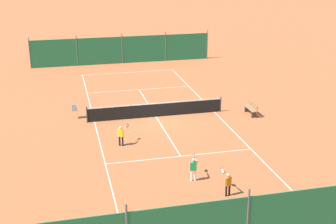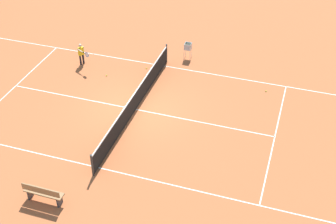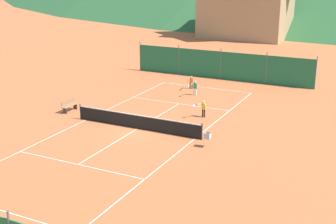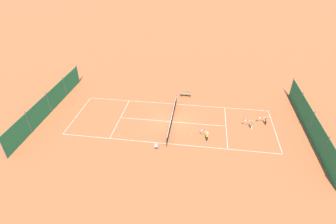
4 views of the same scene
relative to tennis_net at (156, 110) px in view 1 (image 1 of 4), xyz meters
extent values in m
plane|color=#B25B33|center=(0.00, 0.00, -0.50)|extent=(600.00, 600.00, 0.00)
cube|color=white|center=(0.00, 11.90, -0.50)|extent=(8.25, 0.05, 0.01)
cube|color=white|center=(0.00, -11.90, -0.50)|extent=(8.25, 0.05, 0.01)
cube|color=white|center=(-4.10, 0.00, -0.50)|extent=(0.05, 23.85, 0.01)
cube|color=white|center=(4.10, 0.00, -0.50)|extent=(0.05, 23.85, 0.01)
cube|color=white|center=(0.00, 6.40, -0.50)|extent=(8.20, 0.05, 0.01)
cube|color=white|center=(0.00, -6.40, -0.50)|extent=(8.20, 0.05, 0.01)
cube|color=white|center=(0.00, 0.00, -0.50)|extent=(0.05, 12.80, 0.01)
cylinder|color=#2D2D2D|center=(-4.55, 0.00, 0.03)|extent=(0.08, 0.08, 1.06)
cylinder|color=#2D2D2D|center=(4.55, 0.00, 0.03)|extent=(0.08, 0.08, 1.06)
cube|color=black|center=(0.00, 0.00, -0.04)|extent=(9.10, 0.02, 0.91)
cube|color=white|center=(0.00, 0.00, 0.43)|extent=(9.10, 0.04, 0.06)
cube|color=#236B42|center=(0.00, -15.50, 0.80)|extent=(17.20, 0.04, 2.60)
cylinder|color=#59595E|center=(-8.60, -15.50, 0.95)|extent=(0.08, 0.08, 2.90)
cylinder|color=#59595E|center=(-4.30, -15.50, 0.95)|extent=(0.08, 0.08, 2.90)
cylinder|color=#59595E|center=(0.00, -15.50, 0.95)|extent=(0.08, 0.08, 2.90)
cylinder|color=#59595E|center=(4.30, -15.50, 0.95)|extent=(0.08, 0.08, 2.90)
cylinder|color=#59595E|center=(8.60, -15.50, 0.95)|extent=(0.08, 0.08, 2.90)
cylinder|color=white|center=(0.22, 9.24, -0.22)|extent=(0.10, 0.10, 0.57)
cylinder|color=white|center=(0.03, 9.26, -0.22)|extent=(0.10, 0.10, 0.57)
cube|color=#239E5B|center=(0.13, 9.25, 0.29)|extent=(0.29, 0.18, 0.44)
sphere|color=tan|center=(0.13, 9.25, 0.62)|extent=(0.17, 0.17, 0.17)
cylinder|color=tan|center=(0.30, 9.23, 0.29)|extent=(0.06, 0.06, 0.44)
cylinder|color=tan|center=(-0.07, 9.05, 0.46)|extent=(0.11, 0.44, 0.06)
cylinder|color=black|center=(-0.11, 8.73, 0.46)|extent=(0.05, 0.20, 0.03)
torus|color=black|center=(-0.13, 8.49, 0.46)|extent=(0.05, 0.28, 0.28)
cylinder|color=silver|center=(-0.13, 8.49, 0.46)|extent=(0.03, 0.25, 0.25)
cylinder|color=black|center=(3.02, 4.16, -0.22)|extent=(0.10, 0.10, 0.56)
cylinder|color=black|center=(2.86, 4.24, -0.22)|extent=(0.10, 0.10, 0.56)
cube|color=yellow|center=(2.94, 4.20, 0.28)|extent=(0.31, 0.26, 0.43)
sphere|color=beige|center=(2.94, 4.20, 0.61)|extent=(0.17, 0.17, 0.17)
cylinder|color=beige|center=(3.10, 4.12, 0.28)|extent=(0.06, 0.06, 0.43)
cylinder|color=beige|center=(2.69, 4.08, 0.45)|extent=(0.25, 0.42, 0.06)
cylinder|color=black|center=(2.55, 3.80, 0.45)|extent=(0.11, 0.19, 0.03)
torus|color=#1E4CB2|center=(2.44, 3.58, 0.45)|extent=(0.15, 0.26, 0.28)
cylinder|color=silver|center=(2.44, 3.58, 0.45)|extent=(0.12, 0.23, 0.25)
cylinder|color=black|center=(-0.92, 11.02, -0.24)|extent=(0.09, 0.09, 0.53)
cylinder|color=black|center=(-1.08, 10.98, -0.24)|extent=(0.09, 0.09, 0.53)
cube|color=orange|center=(-1.00, 11.00, 0.23)|extent=(0.28, 0.20, 0.41)
sphere|color=tan|center=(-1.00, 11.00, 0.55)|extent=(0.16, 0.16, 0.16)
cylinder|color=tan|center=(-0.84, 11.04, 0.23)|extent=(0.06, 0.06, 0.41)
cylinder|color=tan|center=(-1.11, 10.77, 0.40)|extent=(0.15, 0.41, 0.06)
cylinder|color=black|center=(-1.05, 10.47, 0.40)|extent=(0.07, 0.19, 0.03)
torus|color=black|center=(-0.99, 10.25, 0.40)|extent=(0.08, 0.28, 0.28)
cylinder|color=silver|center=(-0.99, 10.25, 0.40)|extent=(0.06, 0.24, 0.25)
sphere|color=#CCE033|center=(2.23, 2.48, -0.47)|extent=(0.07, 0.07, 0.07)
sphere|color=#CCE033|center=(3.54, 0.78, -0.47)|extent=(0.07, 0.07, 0.07)
sphere|color=#CCE033|center=(3.34, -5.52, -0.47)|extent=(0.07, 0.07, 0.07)
cylinder|color=#B7B7BC|center=(5.13, -1.14, -0.22)|extent=(0.02, 0.02, 0.55)
cylinder|color=#B7B7BC|center=(5.47, -1.14, -0.22)|extent=(0.02, 0.02, 0.55)
cylinder|color=#B7B7BC|center=(5.13, -0.80, -0.22)|extent=(0.02, 0.02, 0.55)
cylinder|color=#B7B7BC|center=(5.47, -0.80, -0.22)|extent=(0.02, 0.02, 0.55)
cube|color=#B7B7BC|center=(5.30, -0.97, 0.06)|extent=(0.34, 0.34, 0.02)
cube|color=#B7B7BC|center=(5.30, -1.14, 0.22)|extent=(0.34, 0.02, 0.34)
cube|color=#B7B7BC|center=(5.30, -0.80, 0.22)|extent=(0.34, 0.02, 0.34)
cube|color=#B7B7BC|center=(5.13, -0.97, 0.22)|extent=(0.02, 0.34, 0.34)
cube|color=#B7B7BC|center=(5.47, -0.97, 0.22)|extent=(0.02, 0.34, 0.34)
sphere|color=#CCE033|center=(5.20, -0.96, 0.10)|extent=(0.07, 0.07, 0.07)
sphere|color=#CCE033|center=(5.42, -0.86, 0.10)|extent=(0.07, 0.07, 0.07)
sphere|color=#CCE033|center=(5.20, -0.88, 0.10)|extent=(0.07, 0.07, 0.07)
sphere|color=#CCE033|center=(5.36, -1.05, 0.10)|extent=(0.07, 0.07, 0.07)
sphere|color=#CCE033|center=(5.27, -0.96, 0.10)|extent=(0.07, 0.07, 0.07)
sphere|color=#CCE033|center=(5.25, -0.95, 0.10)|extent=(0.07, 0.07, 0.07)
sphere|color=#CCE033|center=(5.27, -1.05, 0.16)|extent=(0.07, 0.07, 0.07)
sphere|color=#CCE033|center=(5.24, -0.96, 0.16)|extent=(0.07, 0.07, 0.07)
sphere|color=#CCE033|center=(5.23, -1.08, 0.16)|extent=(0.07, 0.07, 0.07)
sphere|color=#CCE033|center=(5.41, -1.04, 0.16)|extent=(0.07, 0.07, 0.07)
sphere|color=#CCE033|center=(5.22, -0.91, 0.16)|extent=(0.07, 0.07, 0.07)
sphere|color=#CCE033|center=(5.34, -1.00, 0.16)|extent=(0.07, 0.07, 0.07)
sphere|color=#CCE033|center=(5.35, -1.10, 0.21)|extent=(0.07, 0.07, 0.07)
sphere|color=#CCE033|center=(5.34, -1.04, 0.21)|extent=(0.07, 0.07, 0.07)
sphere|color=#CCE033|center=(5.40, -1.00, 0.21)|extent=(0.07, 0.07, 0.07)
cube|color=olive|center=(-6.30, 1.09, -0.06)|extent=(0.36, 1.50, 0.05)
cube|color=olive|center=(-6.46, 1.09, 0.20)|extent=(0.04, 1.50, 0.28)
cube|color=#333338|center=(-6.30, 1.69, -0.28)|extent=(0.32, 0.06, 0.44)
cube|color=#333338|center=(-6.30, 0.49, -0.28)|extent=(0.32, 0.06, 0.44)
camera|label=1|loc=(6.07, 28.74, 10.34)|focal=50.00mm
camera|label=2|loc=(-16.11, -6.83, 12.34)|focal=50.00mm
camera|label=3|loc=(14.63, -24.94, 9.81)|focal=50.00mm
camera|label=4|loc=(25.52, 3.09, 17.70)|focal=28.00mm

